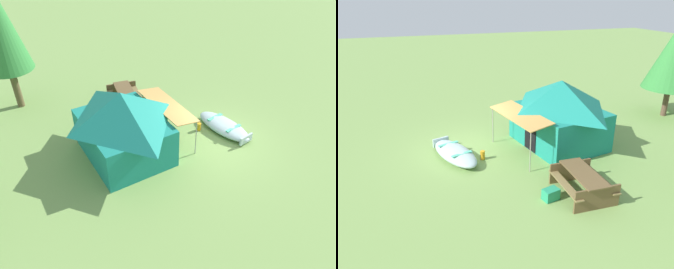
# 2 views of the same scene
# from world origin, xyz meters

# --- Properties ---
(ground_plane) EXTENTS (80.00, 80.00, 0.00)m
(ground_plane) POSITION_xyz_m (0.00, 0.00, 0.00)
(ground_plane) COLOR #779C4F
(beached_rowboat) EXTENTS (2.85, 1.79, 0.45)m
(beached_rowboat) POSITION_xyz_m (0.68, -0.75, 0.23)
(beached_rowboat) COLOR #A3BCBD
(beached_rowboat) RESTS_ON ground_plane
(canvas_cabin_tent) EXTENTS (4.10, 4.36, 2.66)m
(canvas_cabin_tent) POSITION_xyz_m (0.73, 3.52, 1.38)
(canvas_cabin_tent) COLOR #198070
(canvas_cabin_tent) RESTS_ON ground_plane
(picnic_table) EXTENTS (1.92, 1.51, 0.76)m
(picnic_table) POSITION_xyz_m (4.32, 2.51, 0.47)
(picnic_table) COLOR brown
(picnic_table) RESTS_ON ground_plane
(cooler_box) EXTENTS (0.42, 0.54, 0.36)m
(cooler_box) POSITION_xyz_m (4.27, 1.46, 0.18)
(cooler_box) COLOR #239264
(cooler_box) RESTS_ON ground_plane
(fuel_can) EXTENTS (0.18, 0.18, 0.34)m
(fuel_can) POSITION_xyz_m (1.08, 0.21, 0.17)
(fuel_can) COLOR orange
(fuel_can) RESTS_ON ground_plane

